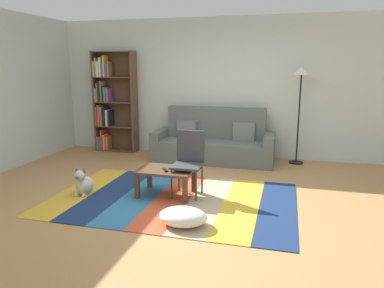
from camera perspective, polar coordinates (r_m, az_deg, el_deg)
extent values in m
plane|color=#B27F4C|center=(5.05, -0.76, -8.28)|extent=(14.00, 14.00, 0.00)
cube|color=silver|center=(7.23, 4.73, 8.85)|extent=(6.80, 0.10, 2.70)
cube|color=silver|center=(7.09, -26.72, 7.54)|extent=(0.10, 5.50, 2.70)
cube|color=gold|center=(5.51, -17.04, -7.00)|extent=(0.46, 2.14, 0.01)
cube|color=navy|center=(5.29, -12.73, -7.57)|extent=(0.46, 2.14, 0.01)
cube|color=teal|center=(5.10, -8.07, -8.14)|extent=(0.46, 2.14, 0.01)
cube|color=#C64C2D|center=(4.95, -3.07, -8.68)|extent=(0.46, 2.14, 0.01)
cube|color=tan|center=(4.83, 2.23, -9.19)|extent=(0.46, 2.14, 0.01)
cube|color=gold|center=(4.76, 7.75, -9.64)|extent=(0.46, 2.14, 0.01)
cube|color=navy|center=(4.73, 13.39, -10.00)|extent=(0.46, 2.14, 0.01)
cube|color=#59605B|center=(6.82, 3.31, -1.11)|extent=(1.90, 0.80, 0.40)
cube|color=#59605B|center=(7.01, 3.85, 3.42)|extent=(1.90, 0.20, 0.60)
cube|color=#59605B|center=(7.08, -4.96, 0.02)|extent=(0.18, 0.80, 0.56)
cube|color=#59605B|center=(6.68, 12.09, -0.94)|extent=(0.18, 0.80, 0.56)
cube|color=slate|center=(7.05, -0.75, 2.33)|extent=(0.42, 0.19, 0.36)
cube|color=slate|center=(6.84, 8.17, 1.90)|extent=(0.42, 0.19, 0.36)
cube|color=brown|center=(7.93, -14.87, 6.50)|extent=(0.04, 0.28, 2.07)
cube|color=brown|center=(7.54, -9.11, 6.48)|extent=(0.04, 0.28, 2.07)
cube|color=brown|center=(7.84, -11.62, 6.60)|extent=(0.90, 0.01, 2.07)
cube|color=brown|center=(7.89, -11.74, -0.88)|extent=(0.86, 0.28, 0.02)
cube|color=brown|center=(7.79, -11.90, 2.77)|extent=(0.86, 0.28, 0.02)
cube|color=brown|center=(7.72, -12.06, 6.50)|extent=(0.86, 0.28, 0.02)
cube|color=brown|center=(7.69, -12.23, 10.28)|extent=(0.86, 0.28, 0.02)
cube|color=brown|center=(7.70, -12.41, 14.07)|extent=(0.86, 0.28, 0.02)
cube|color=#8C6647|center=(8.02, -14.43, 0.27)|extent=(0.03, 0.20, 0.27)
cube|color=#334CB2|center=(7.98, -14.22, 0.26)|extent=(0.05, 0.18, 0.28)
cube|color=red|center=(7.97, -13.82, 0.76)|extent=(0.04, 0.23, 0.42)
cube|color=orange|center=(7.94, -13.48, 0.37)|extent=(0.05, 0.20, 0.32)
cube|color=#8C6647|center=(7.91, -13.06, 0.22)|extent=(0.05, 0.20, 0.28)
cube|color=red|center=(7.92, -14.65, 4.31)|extent=(0.03, 0.20, 0.40)
cube|color=#8C6647|center=(7.90, -14.29, 4.44)|extent=(0.04, 0.21, 0.43)
cube|color=#8C6647|center=(7.86, -13.95, 4.31)|extent=(0.05, 0.20, 0.40)
cube|color=black|center=(7.85, -13.48, 4.29)|extent=(0.05, 0.23, 0.39)
cube|color=silver|center=(7.83, -13.03, 4.08)|extent=(0.05, 0.24, 0.34)
cube|color=black|center=(7.80, -12.70, 4.05)|extent=(0.03, 0.24, 0.33)
cube|color=#668C99|center=(7.87, -14.77, 7.57)|extent=(0.05, 0.20, 0.28)
cube|color=#8C6647|center=(7.84, -14.54, 7.93)|extent=(0.03, 0.19, 0.38)
cube|color=black|center=(7.83, -14.18, 8.09)|extent=(0.05, 0.21, 0.42)
cube|color=#8C6647|center=(7.81, -13.91, 8.09)|extent=(0.03, 0.22, 0.42)
cube|color=black|center=(7.80, -13.61, 7.75)|extent=(0.03, 0.24, 0.32)
cube|color=green|center=(7.76, -13.45, 7.66)|extent=(0.04, 0.18, 0.30)
cube|color=purple|center=(7.74, -13.02, 7.60)|extent=(0.05, 0.20, 0.28)
cube|color=gold|center=(7.84, -15.07, 11.38)|extent=(0.03, 0.17, 0.31)
cube|color=#668C99|center=(7.84, -14.72, 11.66)|extent=(0.03, 0.22, 0.38)
cube|color=silver|center=(7.83, -14.39, 11.42)|extent=(0.05, 0.24, 0.31)
cube|color=silver|center=(7.80, -14.01, 11.71)|extent=(0.04, 0.25, 0.38)
cube|color=purple|center=(7.76, -13.80, 11.34)|extent=(0.03, 0.20, 0.28)
cube|color=gold|center=(7.73, -13.57, 11.87)|extent=(0.04, 0.18, 0.42)
cube|color=#334CB2|center=(7.73, -13.11, 11.35)|extent=(0.05, 0.24, 0.28)
cube|color=#8C6647|center=(7.68, -12.93, 11.47)|extent=(0.04, 0.17, 0.31)
cube|color=#513826|center=(4.98, -4.13, -4.17)|extent=(0.76, 0.54, 0.04)
cube|color=#513826|center=(4.95, -8.69, -6.64)|extent=(0.06, 0.06, 0.34)
cube|color=#513826|center=(4.73, -1.10, -7.40)|extent=(0.06, 0.06, 0.34)
cube|color=#513826|center=(5.35, -6.74, -5.14)|extent=(0.06, 0.06, 0.34)
cube|color=#513826|center=(5.15, 0.31, -5.76)|extent=(0.06, 0.06, 0.34)
ellipsoid|color=white|center=(4.13, -1.45, -11.42)|extent=(0.55, 0.42, 0.20)
ellipsoid|color=beige|center=(5.31, -16.61, -6.29)|extent=(0.22, 0.30, 0.26)
sphere|color=beige|center=(5.17, -17.33, -4.79)|extent=(0.15, 0.15, 0.15)
ellipsoid|color=#5B5750|center=(5.13, -17.67, -5.08)|extent=(0.06, 0.07, 0.05)
ellipsoid|color=#5B5750|center=(5.20, -17.74, -4.12)|extent=(0.05, 0.04, 0.08)
ellipsoid|color=#5B5750|center=(5.15, -16.75, -4.22)|extent=(0.05, 0.04, 0.08)
sphere|color=beige|center=(5.26, -17.87, -7.68)|extent=(0.06, 0.06, 0.06)
sphere|color=beige|center=(5.20, -16.74, -7.84)|extent=(0.06, 0.06, 0.06)
cylinder|color=black|center=(7.00, 16.12, -2.81)|extent=(0.26, 0.26, 0.02)
cylinder|color=black|center=(6.84, 16.52, 3.76)|extent=(0.03, 0.03, 1.60)
cone|color=white|center=(6.78, 16.97, 11.04)|extent=(0.32, 0.32, 0.14)
cube|color=black|center=(4.90, -4.32, -4.11)|extent=(0.12, 0.15, 0.02)
cube|color=#38383D|center=(4.91, -0.78, -3.46)|extent=(0.40, 0.40, 0.03)
cube|color=#38383D|center=(5.02, -0.23, -0.29)|extent=(0.40, 0.03, 0.44)
cylinder|color=#38383D|center=(4.87, -3.25, -6.42)|extent=(0.02, 0.02, 0.42)
cylinder|color=#38383D|center=(4.78, 0.65, -6.77)|extent=(0.02, 0.02, 0.42)
cylinder|color=#38383D|center=(5.18, -2.08, -5.27)|extent=(0.02, 0.02, 0.42)
cylinder|color=#38383D|center=(5.10, 1.60, -5.57)|extent=(0.02, 0.02, 0.42)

